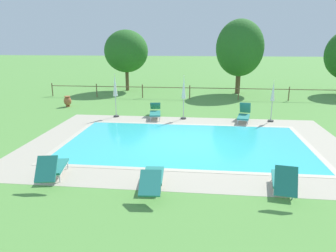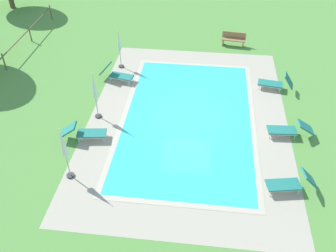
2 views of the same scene
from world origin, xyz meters
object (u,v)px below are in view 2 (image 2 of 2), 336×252
(sun_lounger_north_end, at_px, (276,83))
(sun_lounger_south_near_corner, at_px, (117,74))
(patio_umbrella_closed_row_west, at_px, (94,89))
(sun_lounger_north_far, at_px, (85,132))
(patio_umbrella_closed_row_mid_west, at_px, (63,145))
(patio_umbrella_closed_row_centre, at_px, (119,44))
(wooden_bench_lawn_side, at_px, (234,39))
(sun_lounger_north_near_steps, at_px, (291,183))
(sun_lounger_north_mid, at_px, (289,129))

(sun_lounger_north_end, relative_size, sun_lounger_south_near_corner, 0.97)
(patio_umbrella_closed_row_west, bearing_deg, sun_lounger_north_far, 175.52)
(patio_umbrella_closed_row_mid_west, xyz_separation_m, patio_umbrella_closed_row_centre, (8.82, -0.16, -0.22))
(sun_lounger_north_end, relative_size, wooden_bench_lawn_side, 1.22)
(patio_umbrella_closed_row_centre, bearing_deg, wooden_bench_lawn_side, -61.82)
(sun_lounger_north_far, distance_m, patio_umbrella_closed_row_west, 2.07)
(sun_lounger_north_far, distance_m, patio_umbrella_closed_row_mid_west, 2.66)
(sun_lounger_north_near_steps, relative_size, sun_lounger_north_mid, 0.96)
(sun_lounger_north_near_steps, xyz_separation_m, patio_umbrella_closed_row_mid_west, (-0.29, 8.66, 1.28))
(sun_lounger_north_near_steps, xyz_separation_m, sun_lounger_north_mid, (3.30, -0.38, -0.02))
(patio_umbrella_closed_row_west, bearing_deg, patio_umbrella_closed_row_centre, -0.87)
(sun_lounger_north_mid, distance_m, sun_lounger_north_far, 9.18)
(sun_lounger_north_mid, relative_size, patio_umbrella_closed_row_centre, 0.91)
(sun_lounger_north_far, relative_size, patio_umbrella_closed_row_west, 0.84)
(sun_lounger_north_mid, xyz_separation_m, sun_lounger_south_near_corner, (3.75, 8.79, 0.03))
(sun_lounger_north_far, relative_size, sun_lounger_north_end, 1.10)
(patio_umbrella_closed_row_centre, bearing_deg, sun_lounger_south_near_corner, -176.30)
(patio_umbrella_closed_row_centre, bearing_deg, sun_lounger_north_near_steps, -135.08)
(sun_lounger_south_near_corner, bearing_deg, patio_umbrella_closed_row_centre, 3.70)
(wooden_bench_lawn_side, bearing_deg, sun_lounger_north_far, 145.88)
(sun_lounger_north_far, height_order, patio_umbrella_closed_row_centre, patio_umbrella_closed_row_centre)
(sun_lounger_north_far, distance_m, wooden_bench_lawn_side, 12.12)
(sun_lounger_south_near_corner, distance_m, patio_umbrella_closed_row_mid_west, 7.45)
(sun_lounger_north_near_steps, height_order, patio_umbrella_closed_row_mid_west, patio_umbrella_closed_row_mid_west)
(sun_lounger_north_far, distance_m, sun_lounger_south_near_corner, 5.03)
(sun_lounger_north_near_steps, height_order, sun_lounger_north_end, sun_lounger_north_end)
(sun_lounger_north_far, bearing_deg, wooden_bench_lawn_side, -34.12)
(sun_lounger_north_mid, height_order, sun_lounger_north_far, sun_lounger_north_far)
(sun_lounger_north_far, height_order, wooden_bench_lawn_side, wooden_bench_lawn_side)
(patio_umbrella_closed_row_west, bearing_deg, sun_lounger_north_near_steps, -113.20)
(sun_lounger_north_near_steps, bearing_deg, patio_umbrella_closed_row_centre, 44.92)
(sun_lounger_north_mid, distance_m, wooden_bench_lawn_side, 9.05)
(sun_lounger_north_mid, height_order, sun_lounger_south_near_corner, sun_lounger_south_near_corner)
(sun_lounger_north_end, xyz_separation_m, patio_umbrella_closed_row_west, (-3.47, 8.79, 1.21))
(sun_lounger_south_near_corner, bearing_deg, sun_lounger_north_far, 176.60)
(patio_umbrella_closed_row_centre, bearing_deg, sun_lounger_north_end, -98.99)
(wooden_bench_lawn_side, bearing_deg, patio_umbrella_closed_row_mid_west, 151.33)
(sun_lounger_north_end, distance_m, patio_umbrella_closed_row_centre, 8.88)
(sun_lounger_north_near_steps, height_order, patio_umbrella_closed_row_west, patio_umbrella_closed_row_west)
(sun_lounger_south_near_corner, height_order, patio_umbrella_closed_row_west, patio_umbrella_closed_row_west)
(sun_lounger_north_near_steps, height_order, patio_umbrella_closed_row_centre, patio_umbrella_closed_row_centre)
(patio_umbrella_closed_row_mid_west, xyz_separation_m, wooden_bench_lawn_side, (12.35, -6.76, -1.20))
(sun_lounger_south_near_corner, height_order, wooden_bench_lawn_side, sun_lounger_south_near_corner)
(patio_umbrella_closed_row_mid_west, bearing_deg, sun_lounger_north_mid, -68.34)
(patio_umbrella_closed_row_mid_west, bearing_deg, wooden_bench_lawn_side, -28.67)
(sun_lounger_north_far, relative_size, patio_umbrella_closed_row_centre, 0.91)
(patio_umbrella_closed_row_west, height_order, patio_umbrella_closed_row_centre, patio_umbrella_closed_row_west)
(sun_lounger_north_mid, bearing_deg, sun_lounger_north_far, 98.00)
(wooden_bench_lawn_side, bearing_deg, patio_umbrella_closed_row_centre, 118.18)
(sun_lounger_north_near_steps, xyz_separation_m, wooden_bench_lawn_side, (12.06, 1.91, 0.08))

